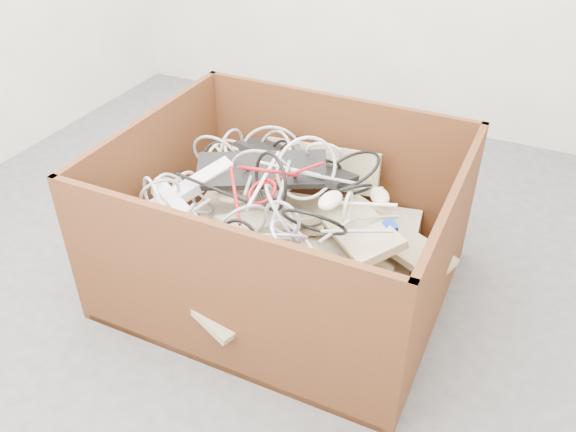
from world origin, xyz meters
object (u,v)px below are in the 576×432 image
at_px(cardboard_box, 282,251).
at_px(power_strip_right, 179,209).
at_px(power_strip_left, 193,187).
at_px(vga_plug, 390,226).

bearing_deg(cardboard_box, power_strip_right, -152.13).
distance_m(cardboard_box, power_strip_left, 0.40).
relative_size(cardboard_box, power_strip_right, 3.97).
relative_size(cardboard_box, power_strip_left, 3.50).
bearing_deg(power_strip_left, cardboard_box, -49.50).
bearing_deg(power_strip_left, vga_plug, -52.72).
xyz_separation_m(cardboard_box, power_strip_left, (-0.33, -0.06, 0.22)).
relative_size(power_strip_left, power_strip_right, 1.14).
relative_size(power_strip_left, vga_plug, 7.23).
bearing_deg(vga_plug, power_strip_left, -120.48).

